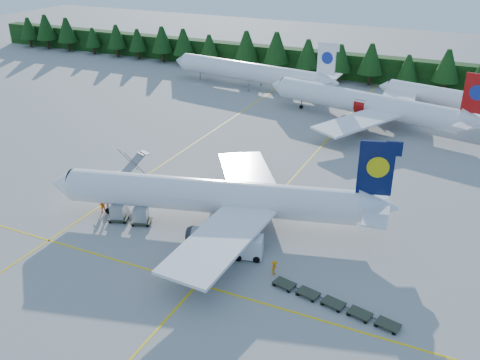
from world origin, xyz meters
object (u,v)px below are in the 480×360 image
at_px(service_truck, 239,246).
at_px(airliner_navy, 204,196).
at_px(airstairs, 122,178).
at_px(airliner_red, 360,103).

bearing_deg(service_truck, airliner_navy, 128.01).
distance_m(airstairs, service_truck, 25.17).
xyz_separation_m(airliner_navy, airliner_red, (8.01, 46.09, 0.01)).
relative_size(airliner_navy, service_truck, 7.22).
distance_m(airliner_red, airstairs, 47.87).
relative_size(airliner_navy, airliner_red, 0.99).
bearing_deg(airstairs, airliner_navy, 6.76).
bearing_deg(airliner_navy, service_truck, -50.51).
height_order(airliner_red, airstairs, airliner_red).
relative_size(airliner_navy, airstairs, 6.31).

